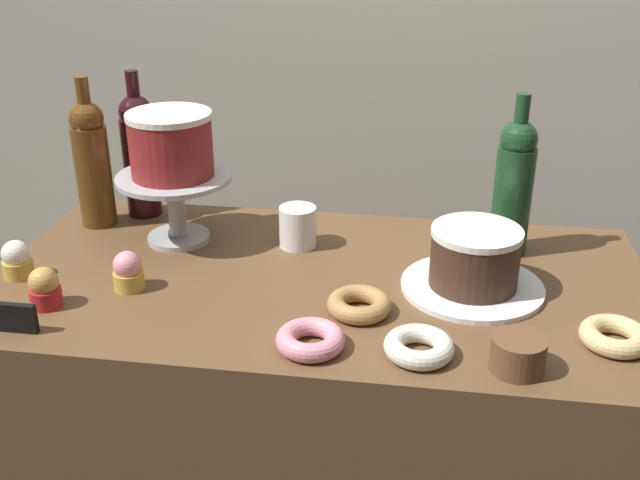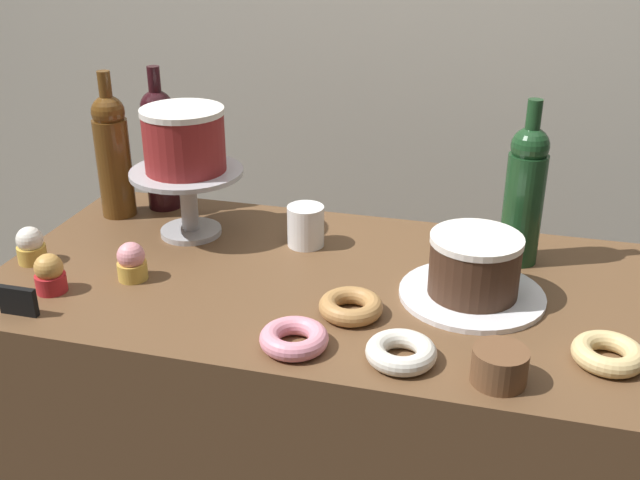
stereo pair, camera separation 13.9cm
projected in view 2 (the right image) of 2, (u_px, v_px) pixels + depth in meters
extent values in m
cube|color=#BCB7A8|center=(405.00, 3.00, 2.05)|extent=(6.00, 0.05, 2.60)
cube|color=brown|center=(320.00, 465.00, 1.62)|extent=(1.24, 0.64, 0.91)
cylinder|color=#B2B2B7|center=(191.00, 231.00, 1.61)|extent=(0.13, 0.13, 0.01)
cylinder|color=#B2B2B7|center=(189.00, 202.00, 1.58)|extent=(0.04, 0.04, 0.12)
cylinder|color=#B2B2B7|center=(187.00, 172.00, 1.55)|extent=(0.24, 0.24, 0.01)
cylinder|color=maroon|center=(184.00, 143.00, 1.53)|extent=(0.17, 0.17, 0.12)
cylinder|color=white|center=(182.00, 111.00, 1.50)|extent=(0.17, 0.17, 0.01)
cylinder|color=white|center=(472.00, 294.00, 1.36)|extent=(0.26, 0.26, 0.01)
cylinder|color=#3D2619|center=(474.00, 268.00, 1.33)|extent=(0.16, 0.16, 0.10)
cylinder|color=white|center=(477.00, 239.00, 1.31)|extent=(0.16, 0.16, 0.01)
cylinder|color=black|center=(162.00, 161.00, 1.71)|extent=(0.08, 0.08, 0.22)
sphere|color=black|center=(156.00, 106.00, 1.65)|extent=(0.07, 0.07, 0.07)
cylinder|color=black|center=(154.00, 84.00, 1.63)|extent=(0.03, 0.03, 0.08)
cylinder|color=#193D1E|center=(522.00, 209.00, 1.45)|extent=(0.08, 0.08, 0.22)
sphere|color=#193D1E|center=(530.00, 146.00, 1.39)|extent=(0.07, 0.07, 0.07)
cylinder|color=#193D1E|center=(533.00, 119.00, 1.37)|extent=(0.03, 0.03, 0.08)
cylinder|color=#5B3814|center=(115.00, 168.00, 1.66)|extent=(0.08, 0.08, 0.22)
sphere|color=#5B3814|center=(108.00, 112.00, 1.61)|extent=(0.07, 0.07, 0.07)
cylinder|color=#5B3814|center=(105.00, 89.00, 1.59)|extent=(0.03, 0.03, 0.08)
cylinder|color=red|center=(51.00, 283.00, 1.37)|extent=(0.06, 0.06, 0.03)
sphere|color=#CC9347|center=(49.00, 268.00, 1.36)|extent=(0.05, 0.05, 0.05)
cylinder|color=gold|center=(32.00, 254.00, 1.48)|extent=(0.06, 0.06, 0.03)
sphere|color=white|center=(30.00, 240.00, 1.47)|extent=(0.05, 0.05, 0.05)
cylinder|color=gold|center=(133.00, 271.00, 1.42)|extent=(0.06, 0.06, 0.03)
sphere|color=pink|center=(131.00, 256.00, 1.40)|extent=(0.05, 0.05, 0.05)
torus|color=silver|center=(401.00, 352.00, 1.17)|extent=(0.11, 0.11, 0.03)
torus|color=#B27F47|center=(351.00, 306.00, 1.30)|extent=(0.11, 0.11, 0.03)
torus|color=pink|center=(294.00, 338.00, 1.20)|extent=(0.11, 0.11, 0.03)
torus|color=#E0C17F|center=(608.00, 354.00, 1.16)|extent=(0.11, 0.11, 0.03)
cylinder|color=brown|center=(498.00, 378.00, 1.12)|extent=(0.08, 0.08, 0.01)
cylinder|color=brown|center=(499.00, 372.00, 1.12)|extent=(0.08, 0.08, 0.01)
cylinder|color=brown|center=(499.00, 366.00, 1.11)|extent=(0.08, 0.08, 0.01)
cylinder|color=brown|center=(500.00, 360.00, 1.11)|extent=(0.08, 0.08, 0.01)
cylinder|color=brown|center=(501.00, 353.00, 1.10)|extent=(0.08, 0.08, 0.01)
cube|color=black|center=(18.00, 301.00, 1.29)|extent=(0.07, 0.01, 0.05)
cylinder|color=white|center=(306.00, 226.00, 1.54)|extent=(0.08, 0.08, 0.08)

